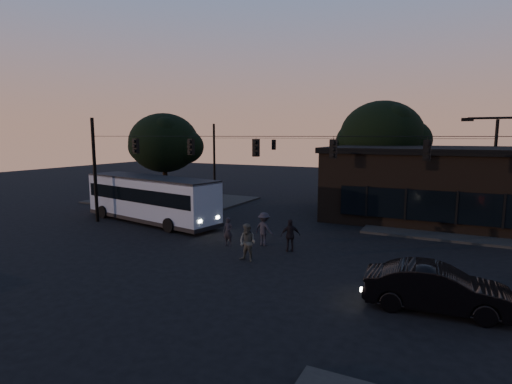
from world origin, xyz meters
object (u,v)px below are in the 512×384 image
at_px(car, 437,288).
at_px(pedestrian_d, 264,229).
at_px(pedestrian_a, 228,232).
at_px(building, 435,183).
at_px(pedestrian_c, 290,235).
at_px(bus, 150,197).
at_px(pedestrian_b, 248,243).

bearing_deg(car, pedestrian_d, 56.59).
bearing_deg(pedestrian_a, pedestrian_d, 29.25).
xyz_separation_m(building, pedestrian_c, (-6.48, -12.87, -1.80)).
xyz_separation_m(bus, car, (19.26, -7.01, -1.03)).
bearing_deg(pedestrian_a, pedestrian_b, -41.89).
bearing_deg(car, bus, 65.30).
height_order(building, pedestrian_a, building).
relative_size(bus, pedestrian_d, 6.30).
xyz_separation_m(car, pedestrian_d, (-9.24, 5.06, 0.13)).
bearing_deg(pedestrian_c, car, 117.12).
distance_m(building, pedestrian_a, 16.84).
relative_size(car, pedestrian_b, 2.64).
height_order(car, pedestrian_a, car).
relative_size(building, pedestrian_b, 8.10).
bearing_deg(pedestrian_c, pedestrian_d, -48.47).
xyz_separation_m(building, pedestrian_a, (-10.09, -13.35, -1.89)).
bearing_deg(car, pedestrian_c, 54.00).
bearing_deg(bus, pedestrian_c, -1.03).
distance_m(building, car, 17.49).
bearing_deg(car, pedestrian_b, 72.13).
bearing_deg(pedestrian_b, building, 68.36).
xyz_separation_m(bus, pedestrian_d, (10.03, -1.95, -0.90)).
bearing_deg(building, pedestrian_b, -116.97).
height_order(pedestrian_b, pedestrian_d, pedestrian_d).
height_order(pedestrian_a, pedestrian_c, pedestrian_c).
bearing_deg(bus, building, 40.38).
xyz_separation_m(bus, pedestrian_a, (8.25, -2.99, -1.04)).
bearing_deg(pedestrian_c, pedestrian_b, 30.18).
distance_m(car, pedestrian_b, 8.96).
bearing_deg(pedestrian_b, pedestrian_c, 67.11).
bearing_deg(pedestrian_d, car, 164.37).
relative_size(pedestrian_a, pedestrian_d, 0.86).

